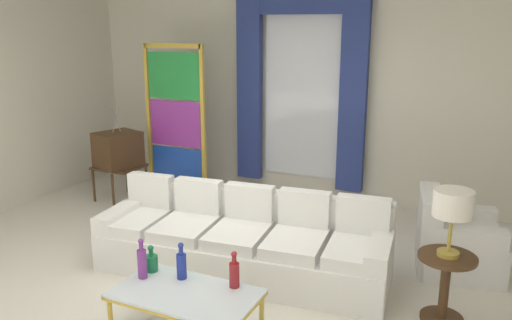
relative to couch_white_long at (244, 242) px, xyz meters
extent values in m
plane|color=silver|center=(-0.12, -0.45, -0.31)|extent=(16.00, 16.00, 0.00)
cube|color=silver|center=(-0.12, 2.61, 1.19)|extent=(8.00, 0.12, 3.00)
cube|color=white|center=(-0.34, 2.53, 1.24)|extent=(1.10, 0.02, 2.50)
cube|color=navy|center=(-1.11, 2.43, 1.24)|extent=(0.36, 0.12, 2.70)
cube|color=navy|center=(0.43, 2.43, 1.24)|extent=(0.36, 0.12, 2.70)
cube|color=navy|center=(-0.34, 2.43, 2.41)|extent=(1.80, 0.10, 0.28)
cube|color=white|center=(0.01, -0.10, -0.12)|extent=(2.98, 1.19, 0.38)
cube|color=white|center=(-0.03, 0.27, 0.08)|extent=(2.91, 0.50, 0.78)
cube|color=white|center=(1.36, 0.04, -0.03)|extent=(0.29, 0.87, 0.56)
cube|color=white|center=(-1.34, -0.24, -0.03)|extent=(0.29, 0.87, 0.56)
cube|color=white|center=(1.17, -0.03, 0.13)|extent=(0.61, 0.79, 0.12)
cube|color=white|center=(1.14, 0.29, 0.35)|extent=(0.52, 0.19, 0.40)
cube|color=white|center=(0.59, -0.09, 0.13)|extent=(0.61, 0.79, 0.12)
cube|color=white|center=(0.56, 0.23, 0.35)|extent=(0.52, 0.19, 0.40)
cube|color=white|center=(0.01, -0.15, 0.13)|extent=(0.61, 0.79, 0.12)
cube|color=white|center=(-0.02, 0.17, 0.35)|extent=(0.52, 0.19, 0.40)
cube|color=white|center=(-0.56, -0.20, 0.13)|extent=(0.61, 0.79, 0.12)
cube|color=white|center=(-0.59, 0.11, 0.35)|extent=(0.52, 0.19, 0.40)
cube|color=white|center=(-1.14, -0.26, 0.13)|extent=(0.61, 0.79, 0.12)
cube|color=white|center=(-1.17, 0.05, 0.35)|extent=(0.52, 0.19, 0.40)
cube|color=silver|center=(0.12, -1.28, 0.09)|extent=(1.14, 0.64, 0.02)
cube|color=gold|center=(0.12, -0.98, 0.07)|extent=(1.14, 0.04, 0.03)
cube|color=gold|center=(0.12, -1.58, 0.07)|extent=(1.14, 0.04, 0.03)
cube|color=gold|center=(-0.43, -1.28, 0.07)|extent=(0.04, 0.64, 0.03)
cube|color=gold|center=(0.67, -1.28, 0.07)|extent=(0.04, 0.64, 0.03)
cylinder|color=gold|center=(-0.41, -1.00, -0.12)|extent=(0.04, 0.04, 0.38)
cylinder|color=gold|center=(0.65, -1.00, -0.12)|extent=(0.04, 0.04, 0.38)
cylinder|color=gold|center=(-0.41, -1.56, -0.12)|extent=(0.04, 0.04, 0.38)
cylinder|color=#753384|center=(-0.33, -1.23, 0.23)|extent=(0.08, 0.08, 0.25)
cylinder|color=#753384|center=(-0.33, -1.23, 0.38)|extent=(0.03, 0.03, 0.06)
sphere|color=#753384|center=(-0.33, -1.23, 0.43)|extent=(0.05, 0.05, 0.05)
cylinder|color=#196B3D|center=(-0.34, -1.09, 0.17)|extent=(0.11, 0.11, 0.14)
cylinder|color=#196B3D|center=(-0.34, -1.09, 0.27)|extent=(0.04, 0.04, 0.05)
sphere|color=#196B3D|center=(-0.34, -1.09, 0.31)|extent=(0.05, 0.05, 0.05)
cylinder|color=maroon|center=(0.43, -1.04, 0.21)|extent=(0.08, 0.08, 0.21)
cylinder|color=maroon|center=(0.43, -1.04, 0.34)|extent=(0.04, 0.04, 0.06)
sphere|color=maroon|center=(0.43, -1.04, 0.39)|extent=(0.05, 0.05, 0.05)
cylinder|color=navy|center=(-0.03, -1.10, 0.21)|extent=(0.08, 0.08, 0.21)
cylinder|color=navy|center=(-0.03, -1.10, 0.35)|extent=(0.04, 0.04, 0.06)
sphere|color=navy|center=(-0.03, -1.10, 0.40)|extent=(0.05, 0.05, 0.05)
cube|color=#472D19|center=(-2.56, 1.18, 0.19)|extent=(0.62, 0.54, 0.03)
cylinder|color=#472D19|center=(-2.87, 0.98, -0.06)|extent=(0.04, 0.04, 0.50)
cylinder|color=#472D19|center=(-2.71, 1.52, -0.06)|extent=(0.04, 0.04, 0.50)
cylinder|color=#472D19|center=(-2.41, 0.85, -0.06)|extent=(0.04, 0.04, 0.50)
cylinder|color=#472D19|center=(-2.25, 1.38, -0.06)|extent=(0.04, 0.04, 0.50)
cube|color=#472D19|center=(-2.56, 1.18, 0.45)|extent=(0.62, 0.67, 0.48)
cube|color=black|center=(-2.79, 1.25, 0.47)|extent=(0.12, 0.38, 0.30)
cylinder|color=gold|center=(-2.81, 1.17, 0.28)|extent=(0.02, 0.04, 0.04)
cylinder|color=gold|center=(-2.77, 1.33, 0.28)|extent=(0.02, 0.04, 0.04)
cylinder|color=silver|center=(-2.56, 1.18, 0.87)|extent=(0.04, 0.13, 0.34)
cylinder|color=silver|center=(-2.56, 1.18, 0.87)|extent=(0.04, 0.13, 0.34)
cube|color=white|center=(2.00, 0.94, -0.11)|extent=(0.93, 0.93, 0.40)
cube|color=white|center=(2.00, 0.94, 0.14)|extent=(0.80, 0.80, 0.10)
cube|color=white|center=(1.68, 0.89, 0.09)|extent=(0.34, 0.82, 0.80)
cube|color=white|center=(1.94, 1.26, -0.02)|extent=(0.76, 0.31, 0.58)
cube|color=white|center=(2.05, 0.63, -0.02)|extent=(0.76, 0.31, 0.58)
cube|color=gold|center=(-2.32, 1.61, 0.79)|extent=(0.05, 0.05, 2.20)
cube|color=gold|center=(-1.42, 1.61, 0.79)|extent=(0.05, 0.05, 2.20)
cube|color=gold|center=(-1.87, 1.61, 1.86)|extent=(0.90, 0.05, 0.06)
cube|color=gold|center=(-1.87, 1.61, -0.26)|extent=(0.90, 0.05, 0.10)
cube|color=#1E47B7|center=(-1.87, 1.61, 0.13)|extent=(0.82, 0.02, 0.64)
cube|color=purple|center=(-1.87, 1.61, 0.79)|extent=(0.82, 0.02, 0.64)
cube|color=#238E3D|center=(-1.87, 1.61, 1.46)|extent=(0.82, 0.02, 0.64)
cylinder|color=beige|center=(-1.48, 1.31, -0.28)|extent=(0.16, 0.16, 0.06)
ellipsoid|color=#1040A9|center=(-1.48, 1.31, -0.17)|extent=(0.18, 0.32, 0.20)
sphere|color=#1040A9|center=(-1.48, 1.45, -0.06)|extent=(0.09, 0.09, 0.09)
cone|color=gold|center=(-1.48, 1.51, -0.06)|extent=(0.02, 0.04, 0.02)
cone|color=#298735|center=(-1.48, 1.13, -0.07)|extent=(0.44, 0.40, 0.50)
cylinder|color=#472D19|center=(1.95, -0.13, 0.27)|extent=(0.48, 0.48, 0.03)
cylinder|color=#472D19|center=(1.95, -0.13, -0.02)|extent=(0.08, 0.08, 0.55)
cylinder|color=#472D19|center=(1.95, -0.13, -0.29)|extent=(0.36, 0.36, 0.03)
cylinder|color=#B29338|center=(1.95, -0.13, 0.31)|extent=(0.18, 0.18, 0.04)
cylinder|color=#B29338|center=(1.95, -0.13, 0.51)|extent=(0.03, 0.03, 0.36)
cylinder|color=silver|center=(1.95, -0.13, 0.75)|extent=(0.32, 0.32, 0.22)
camera|label=1|loc=(2.18, -4.37, 2.15)|focal=36.30mm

